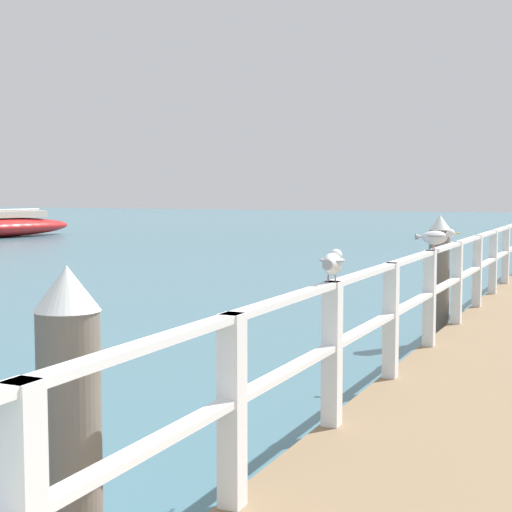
{
  "coord_description": "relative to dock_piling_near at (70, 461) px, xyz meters",
  "views": [
    {
      "loc": [
        0.36,
        0.38,
        2.07
      ],
      "look_at": [
        -3.91,
        9.66,
        1.23
      ],
      "focal_mm": 54.95,
      "sensor_mm": 36.0,
      "label": 1
    }
  ],
  "objects": [
    {
      "name": "dock_piling_far",
      "position": [
        0.0,
        7.89,
        0.0
      ],
      "size": [
        0.29,
        0.29,
        1.75
      ],
      "color": "#6B6056",
      "rests_on": "ground_plane"
    },
    {
      "name": "pier_railing",
      "position": [
        0.38,
        7.89,
        0.17
      ],
      "size": [
        0.12,
        20.5,
        1.02
      ],
      "color": "white",
      "rests_on": "pier_deck"
    },
    {
      "name": "seagull_background",
      "position": [
        0.39,
        5.76,
        0.7
      ],
      "size": [
        0.44,
        0.26,
        0.21
      ],
      "rotation": [
        0.0,
        0.0,
        5.2
      ],
      "color": "white",
      "rests_on": "pier_railing"
    },
    {
      "name": "seagull_foreground",
      "position": [
        0.38,
        2.4,
        0.7
      ],
      "size": [
        0.21,
        0.48,
        0.21
      ],
      "rotation": [
        0.0,
        0.0,
        0.18
      ],
      "color": "white",
      "rests_on": "pier_railing"
    },
    {
      "name": "dock_piling_near",
      "position": [
        0.0,
        0.0,
        0.0
      ],
      "size": [
        0.29,
        0.29,
        1.75
      ],
      "color": "#6B6056",
      "rests_on": "ground_plane"
    }
  ]
}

